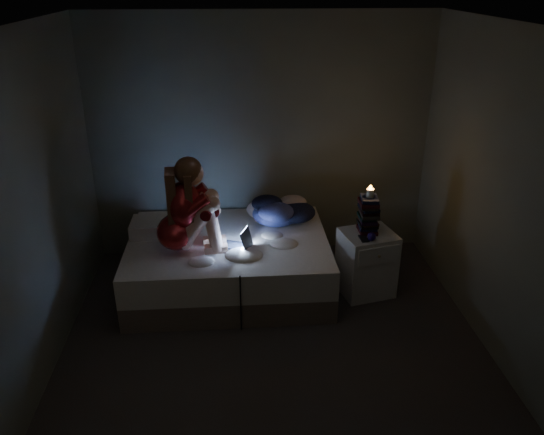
{
  "coord_description": "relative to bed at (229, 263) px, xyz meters",
  "views": [
    {
      "loc": [
        -0.3,
        -3.6,
        2.92
      ],
      "look_at": [
        0.05,
        1.0,
        0.8
      ],
      "focal_mm": 35.32,
      "sensor_mm": 36.0,
      "label": 1
    }
  ],
  "objects": [
    {
      "name": "floor",
      "position": [
        0.38,
        -1.1,
        -0.28
      ],
      "size": [
        3.6,
        3.8,
        0.02
      ],
      "primitive_type": "cube",
      "color": "#2C2623",
      "rests_on": "ground"
    },
    {
      "name": "ceiling",
      "position": [
        0.38,
        -1.1,
        2.34
      ],
      "size": [
        3.6,
        3.8,
        0.02
      ],
      "primitive_type": "cube",
      "color": "silver",
      "rests_on": "ground"
    },
    {
      "name": "wall_back",
      "position": [
        0.38,
        0.81,
        1.03
      ],
      "size": [
        3.6,
        0.02,
        2.6
      ],
      "primitive_type": "cube",
      "color": "#4E524B",
      "rests_on": "ground"
    },
    {
      "name": "wall_front",
      "position": [
        0.38,
        -3.01,
        1.03
      ],
      "size": [
        3.6,
        0.02,
        2.6
      ],
      "primitive_type": "cube",
      "color": "#4E524B",
      "rests_on": "ground"
    },
    {
      "name": "wall_left",
      "position": [
        -1.43,
        -1.1,
        1.03
      ],
      "size": [
        0.02,
        3.8,
        2.6
      ],
      "primitive_type": "cube",
      "color": "#4E524B",
      "rests_on": "ground"
    },
    {
      "name": "wall_right",
      "position": [
        2.19,
        -1.1,
        1.03
      ],
      "size": [
        0.02,
        3.8,
        2.6
      ],
      "primitive_type": "cube",
      "color": "#4E524B",
      "rests_on": "ground"
    },
    {
      "name": "bed",
      "position": [
        0.0,
        0.0,
        0.0
      ],
      "size": [
        1.95,
        1.46,
        0.54
      ],
      "primitive_type": null,
      "color": "beige",
      "rests_on": "ground"
    },
    {
      "name": "pillow",
      "position": [
        -0.71,
        0.18,
        0.34
      ],
      "size": [
        0.49,
        0.35,
        0.14
      ],
      "primitive_type": "cube",
      "color": "silver",
      "rests_on": "bed"
    },
    {
      "name": "woman",
      "position": [
        -0.47,
        -0.2,
        0.73
      ],
      "size": [
        0.6,
        0.42,
        0.92
      ],
      "primitive_type": null,
      "rotation": [
        0.0,
        0.0,
        0.09
      ],
      "color": "maroon",
      "rests_on": "bed"
    },
    {
      "name": "laptop",
      "position": [
        0.06,
        -0.18,
        0.37
      ],
      "size": [
        0.36,
        0.31,
        0.21
      ],
      "primitive_type": null,
      "rotation": [
        0.0,
        0.0,
        -0.37
      ],
      "color": "black",
      "rests_on": "bed"
    },
    {
      "name": "clothes_pile",
      "position": [
        0.51,
        0.34,
        0.43
      ],
      "size": [
        0.66,
        0.6,
        0.32
      ],
      "primitive_type": null,
      "rotation": [
        0.0,
        0.0,
        -0.44
      ],
      "color": "navy",
      "rests_on": "bed"
    },
    {
      "name": "nightstand",
      "position": [
        1.35,
        -0.2,
        0.06
      ],
      "size": [
        0.57,
        0.53,
        0.65
      ],
      "primitive_type": "cube",
      "rotation": [
        0.0,
        0.0,
        0.23
      ],
      "color": "silver",
      "rests_on": "ground"
    },
    {
      "name": "book_stack",
      "position": [
        1.34,
        -0.15,
        0.56
      ],
      "size": [
        0.19,
        0.25,
        0.36
      ],
      "primitive_type": null,
      "color": "black",
      "rests_on": "nightstand"
    },
    {
      "name": "candle",
      "position": [
        1.34,
        -0.15,
        0.78
      ],
      "size": [
        0.07,
        0.07,
        0.08
      ],
      "primitive_type": "cylinder",
      "color": "beige",
      "rests_on": "book_stack"
    },
    {
      "name": "phone",
      "position": [
        1.24,
        -0.3,
        0.39
      ],
      "size": [
        0.09,
        0.15,
        0.01
      ],
      "primitive_type": "cube",
      "rotation": [
        0.0,
        0.0,
        -0.17
      ],
      "color": "black",
      "rests_on": "nightstand"
    },
    {
      "name": "blue_orb",
      "position": [
        1.3,
        -0.34,
        0.42
      ],
      "size": [
        0.08,
        0.08,
        0.08
      ],
      "primitive_type": "sphere",
      "color": "#1C0E4F",
      "rests_on": "nightstand"
    }
  ]
}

